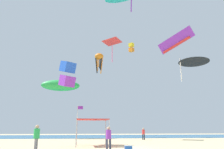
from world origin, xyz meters
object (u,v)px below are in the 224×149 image
Objects in this scene: cooler_box at (128,148)px; kite_box_blue at (67,74)px; kite_diamond_red at (112,43)px; person_near_tent at (143,133)px; canopy_tent at (92,121)px; kite_delta_black at (193,60)px; kite_box_yellow at (131,47)px; kite_inflatable_green at (61,85)px; kite_octopus_orange at (99,58)px; person_leftmost at (37,135)px; banner_flag at (78,121)px; kite_parafoil_purple at (176,41)px; person_central at (109,136)px.

cooler_box is 11.92m from kite_box_blue.
cooler_box is 24.85m from kite_diamond_red.
person_near_tent is 0.44× the size of kite_diamond_red.
kite_diamond_red reaches higher than canopy_tent.
kite_delta_black is 3.34× the size of kite_box_yellow.
kite_inflatable_green is 3.56× the size of kite_box_yellow.
kite_box_blue is 0.46× the size of kite_inflatable_green.
kite_box_blue is 0.71× the size of kite_octopus_orange.
person_leftmost is 0.99× the size of kite_box_yellow.
banner_flag is 17.86m from kite_parafoil_purple.
kite_octopus_orange reaches higher than person_near_tent.
banner_flag is at bearing 60.93° from kite_parafoil_purple.
kite_octopus_orange is 20.23m from kite_delta_black.
kite_octopus_orange reaches higher than person_central.
person_leftmost is 0.47× the size of banner_flag.
kite_octopus_orange reaches higher than banner_flag.
kite_inflatable_green reaches higher than kite_box_blue.
kite_box_blue is (1.65, 6.95, 6.54)m from person_leftmost.
kite_box_blue is 0.73× the size of kite_parafoil_purple.
kite_octopus_orange is at bearing 39.60° from kite_box_blue.
kite_inflatable_green is 1.07× the size of kite_delta_black.
cooler_box is at bearing -107.60° from kite_delta_black.
kite_inflatable_green is at bearing 30.20° from person_near_tent.
kite_diamond_red is (3.90, 14.49, 13.84)m from canopy_tent.
kite_octopus_orange is at bearing -119.79° from person_central.
banner_flag is 27.40m from kite_box_yellow.
kite_parafoil_purple reaches higher than canopy_tent.
kite_octopus_orange reaches higher than canopy_tent.
kite_box_blue is 24.81m from kite_box_yellow.
kite_parafoil_purple is (3.72, -5.19, 12.69)m from person_near_tent.
canopy_tent is at bearing -85.01° from kite_box_blue.
kite_parafoil_purple is (16.75, -12.02, 4.59)m from kite_inflatable_green.
kite_box_yellow is at bearing -134.19° from person_central.
kite_delta_black is at bearing 168.01° from kite_box_yellow.
kite_delta_black is (15.09, 13.70, 11.17)m from person_central.
banner_flag is 0.59× the size of kite_inflatable_green.
cooler_box is (1.47, -0.58, -0.86)m from person_central.
kite_box_blue reaches higher than person_near_tent.
kite_box_yellow is at bearing -21.24° from person_leftmost.
kite_inflatable_green is at bearing 63.50° from kite_box_yellow.
person_leftmost is 25.15m from kite_diamond_red.
person_leftmost is 0.60× the size of kite_box_blue.
banner_flag is 0.63× the size of kite_delta_black.
banner_flag reaches higher than person_central.
kite_octopus_orange is (1.24, 27.84, 15.40)m from person_central.
banner_flag is 8.32m from cooler_box.
kite_box_blue is 15.71m from kite_diamond_red.
kite_diamond_red is 9.61m from kite_octopus_orange.
cooler_box is at bearing -59.94° from banner_flag.
kite_parafoil_purple is 5.86m from kite_delta_black.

